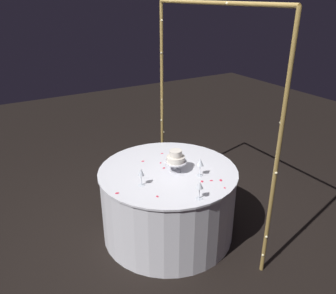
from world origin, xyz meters
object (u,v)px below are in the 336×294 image
(wine_glass_1, at_px, (200,163))
(wine_glass_2, at_px, (200,186))
(main_table, at_px, (168,202))
(decorative_arch, at_px, (209,93))
(wine_glass_0, at_px, (141,173))
(cake_knife, at_px, (178,161))
(tiered_cake, at_px, (176,158))

(wine_glass_1, distance_m, wine_glass_2, 0.41)
(main_table, relative_size, wine_glass_1, 7.62)
(main_table, distance_m, wine_glass_1, 0.61)
(main_table, height_order, wine_glass_2, wine_glass_2)
(decorative_arch, bearing_deg, wine_glass_2, -40.69)
(wine_glass_0, height_order, cake_knife, wine_glass_0)
(cake_knife, bearing_deg, tiered_cake, -37.52)
(wine_glass_2, relative_size, cake_knife, 0.73)
(tiered_cake, bearing_deg, main_table, -137.38)
(decorative_arch, relative_size, wine_glass_0, 13.30)
(wine_glass_0, bearing_deg, wine_glass_2, 35.59)
(decorative_arch, bearing_deg, wine_glass_1, -45.66)
(wine_glass_1, bearing_deg, decorative_arch, 134.34)
(wine_glass_0, bearing_deg, tiered_cake, 100.19)
(tiered_cake, distance_m, wine_glass_1, 0.25)
(decorative_arch, distance_m, wine_glass_0, 1.03)
(decorative_arch, xyz_separation_m, wine_glass_1, (0.26, -0.26, -0.58))
(decorative_arch, xyz_separation_m, cake_knife, (-0.12, -0.28, -0.72))
(main_table, relative_size, cake_knife, 6.15)
(wine_glass_0, bearing_deg, main_table, 110.04)
(main_table, height_order, wine_glass_1, wine_glass_1)
(main_table, bearing_deg, decorative_arch, 90.11)
(wine_glass_1, height_order, wine_glass_2, wine_glass_1)
(cake_knife, bearing_deg, wine_glass_2, -17.78)
(wine_glass_0, xyz_separation_m, wine_glass_2, (0.45, 0.33, -0.00))
(main_table, bearing_deg, cake_knife, 122.18)
(main_table, xyz_separation_m, tiered_cake, (0.06, 0.05, 0.52))
(tiered_cake, height_order, cake_knife, tiered_cake)
(main_table, height_order, wine_glass_0, wine_glass_0)
(wine_glass_2, distance_m, cake_knife, 0.75)
(tiered_cake, xyz_separation_m, wine_glass_2, (0.53, -0.09, -0.02))
(main_table, relative_size, wine_glass_0, 8.03)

